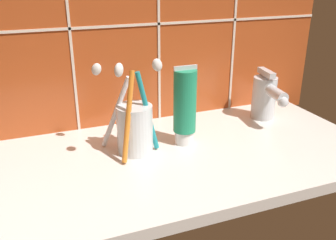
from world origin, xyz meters
TOP-DOWN VIEW (x-y plane):
  - sink_counter at (0.00, 0.00)cm, footprint 70.86×35.88cm
  - toothbrush_cup at (-8.08, 3.57)cm, footprint 11.93×10.72cm
  - toothpaste_tube at (1.72, 3.60)cm, footprint 4.44×4.22cm
  - sink_faucet at (23.03, 8.42)cm, footprint 5.14×12.19cm

SIDE VIEW (x-z plane):
  - sink_counter at x=0.00cm, z-range 0.00..2.00cm
  - toothbrush_cup at x=-8.08cm, z-range -1.83..15.99cm
  - sink_faucet at x=23.03cm, z-range 1.81..12.66cm
  - toothpaste_tube at x=1.72cm, z-range 1.95..17.03cm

